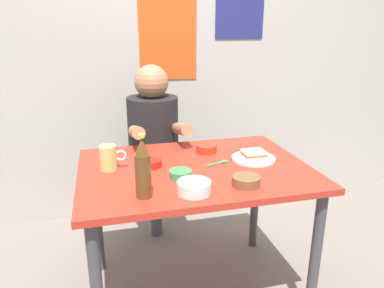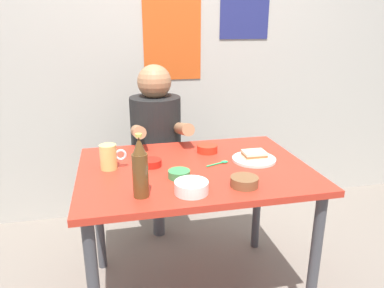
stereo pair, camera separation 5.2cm
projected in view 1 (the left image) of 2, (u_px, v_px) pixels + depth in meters
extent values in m
cube|color=#ADA89E|center=(157.00, 39.00, 2.54)|extent=(4.40, 0.08, 2.60)
cube|color=#CC4C19|center=(168.00, 35.00, 2.51)|extent=(0.41, 0.01, 0.61)
cube|color=#B72D1E|center=(195.00, 170.00, 1.76)|extent=(1.10, 0.80, 0.03)
cylinder|color=#3F3F44|center=(315.00, 260.00, 1.67)|extent=(0.05, 0.05, 0.71)
cylinder|color=#3F3F44|center=(97.00, 216.00, 2.07)|extent=(0.05, 0.05, 0.71)
cylinder|color=#3F3F44|center=(255.00, 197.00, 2.30)|extent=(0.05, 0.05, 0.71)
cylinder|color=#4C4C51|center=(156.00, 208.00, 2.47)|extent=(0.08, 0.08, 0.41)
cylinder|color=#2D2D33|center=(155.00, 177.00, 2.40)|extent=(0.34, 0.34, 0.04)
cylinder|color=black|center=(153.00, 137.00, 2.32)|extent=(0.32, 0.32, 0.52)
sphere|color=#A0704C|center=(151.00, 82.00, 2.21)|extent=(0.21, 0.21, 0.21)
cylinder|color=#A0704C|center=(136.00, 132.00, 2.02)|extent=(0.07, 0.31, 0.14)
cylinder|color=#A0704C|center=(182.00, 129.00, 2.08)|extent=(0.07, 0.31, 0.14)
cylinder|color=silver|center=(253.00, 159.00, 1.84)|extent=(0.22, 0.22, 0.01)
cube|color=beige|center=(254.00, 156.00, 1.83)|extent=(0.11, 0.09, 0.01)
cube|color=#9E592D|center=(254.00, 154.00, 1.83)|extent=(0.11, 0.09, 0.01)
cube|color=beige|center=(254.00, 152.00, 1.83)|extent=(0.11, 0.09, 0.01)
cylinder|color=#D1BC66|center=(108.00, 158.00, 1.70)|extent=(0.08, 0.08, 0.12)
torus|color=silver|center=(121.00, 156.00, 1.71)|extent=(0.06, 0.01, 0.06)
cylinder|color=#593819|center=(143.00, 176.00, 1.41)|extent=(0.06, 0.06, 0.18)
cone|color=#593819|center=(142.00, 146.00, 1.38)|extent=(0.05, 0.05, 0.07)
cylinder|color=#BFB74C|center=(141.00, 136.00, 1.36)|extent=(0.03, 0.03, 0.01)
cylinder|color=red|center=(206.00, 148.00, 1.95)|extent=(0.11, 0.11, 0.04)
cylinder|color=#A33521|center=(206.00, 147.00, 1.95)|extent=(0.09, 0.09, 0.02)
cylinder|color=brown|center=(246.00, 181.00, 1.54)|extent=(0.12, 0.12, 0.04)
cylinder|color=brown|center=(246.00, 179.00, 1.54)|extent=(0.10, 0.10, 0.02)
cylinder|color=#388C4C|center=(180.00, 174.00, 1.62)|extent=(0.10, 0.10, 0.03)
cylinder|color=#5B643A|center=(180.00, 173.00, 1.62)|extent=(0.08, 0.08, 0.02)
cylinder|color=#B21E14|center=(152.00, 163.00, 1.75)|extent=(0.10, 0.10, 0.03)
cylinder|color=maroon|center=(152.00, 162.00, 1.75)|extent=(0.08, 0.08, 0.02)
cylinder|color=silver|center=(194.00, 187.00, 1.47)|extent=(0.14, 0.14, 0.05)
cylinder|color=tan|center=(194.00, 185.00, 1.47)|extent=(0.11, 0.11, 0.02)
cylinder|color=#26A559|center=(216.00, 164.00, 1.77)|extent=(0.11, 0.05, 0.01)
ellipsoid|color=#26A559|center=(224.00, 161.00, 1.80)|extent=(0.04, 0.02, 0.01)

